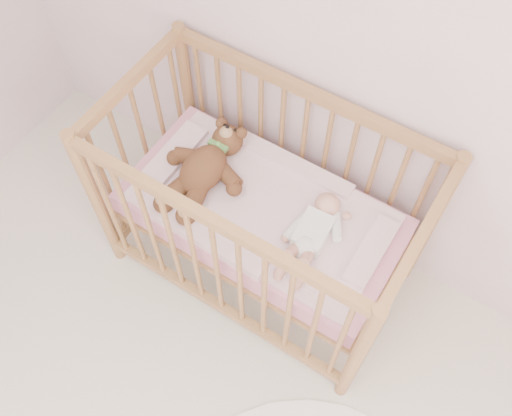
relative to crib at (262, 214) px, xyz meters
The scene contains 6 objects.
wall_back 1.01m from the crib, 47.00° to the left, with size 4.00×0.02×2.70m, color white.
crib is the anchor object (origin of this frame).
mattress 0.01m from the crib, ahead, with size 1.22×0.62×0.13m, color pink.
blanket 0.06m from the crib, ahead, with size 1.10×0.58×0.06m, color #F0A5AF, non-canonical shape.
baby 0.29m from the crib, ahead, with size 0.23×0.48×0.12m, color white, non-canonical shape.
teddy_bear 0.33m from the crib, behind, with size 0.40×0.57×0.16m, color brown, non-canonical shape.
Camera 1 is at (0.30, 0.49, 2.67)m, focal length 40.00 mm.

